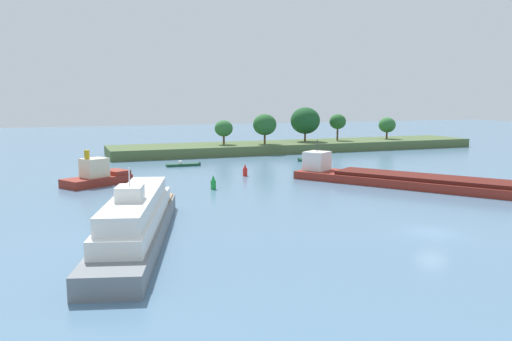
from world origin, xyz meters
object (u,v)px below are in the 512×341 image
at_px(channel_buoy_red, 245,171).
at_px(white_riverboat, 137,220).
at_px(channel_buoy_green, 213,183).
at_px(fishing_skiff, 183,165).
at_px(small_motorboat, 314,161).
at_px(tugboat, 98,176).
at_px(cargo_barge, 403,179).

bearing_deg(channel_buoy_red, white_riverboat, -123.75).
relative_size(white_riverboat, channel_buoy_green, 13.68).
height_order(fishing_skiff, small_motorboat, small_motorboat).
bearing_deg(tugboat, channel_buoy_red, 0.81).
distance_m(small_motorboat, white_riverboat, 57.84).
xyz_separation_m(fishing_skiff, channel_buoy_red, (6.38, -14.74, 0.56)).
relative_size(fishing_skiff, channel_buoy_red, 3.21).
relative_size(tugboat, white_riverboat, 0.38).
height_order(fishing_skiff, white_riverboat, white_riverboat).
distance_m(fishing_skiff, tugboat, 21.55).
bearing_deg(cargo_barge, small_motorboat, 87.98).
height_order(fishing_skiff, channel_buoy_green, channel_buoy_green).
height_order(small_motorboat, channel_buoy_red, channel_buoy_red).
xyz_separation_m(white_riverboat, channel_buoy_green, (12.79, 21.45, -0.97)).
relative_size(small_motorboat, white_riverboat, 0.21).
relative_size(small_motorboat, cargo_barge, 0.18).
xyz_separation_m(cargo_barge, channel_buoy_red, (-17.16, 16.20, -0.09)).
relative_size(fishing_skiff, small_motorboat, 1.10).
distance_m(fishing_skiff, white_riverboat, 47.83).
distance_m(white_riverboat, cargo_barge, 40.56).
relative_size(cargo_barge, channel_buoy_red, 16.08).
height_order(fishing_skiff, cargo_barge, cargo_barge).
bearing_deg(cargo_barge, channel_buoy_green, 164.87).
relative_size(fishing_skiff, channel_buoy_green, 3.21).
height_order(tugboat, small_motorboat, tugboat).
height_order(white_riverboat, channel_buoy_green, white_riverboat).
bearing_deg(white_riverboat, fishing_skiff, 72.65).
distance_m(channel_buoy_red, channel_buoy_green, 12.28).
bearing_deg(cargo_barge, white_riverboat, -158.77).
height_order(tugboat, channel_buoy_red, tugboat).
xyz_separation_m(fishing_skiff, cargo_barge, (23.55, -30.94, 0.65)).
bearing_deg(white_riverboat, channel_buoy_green, 59.20).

